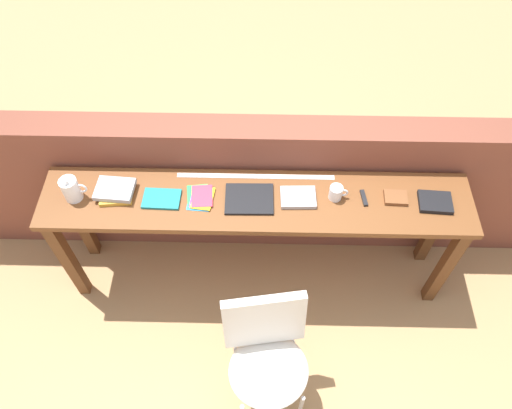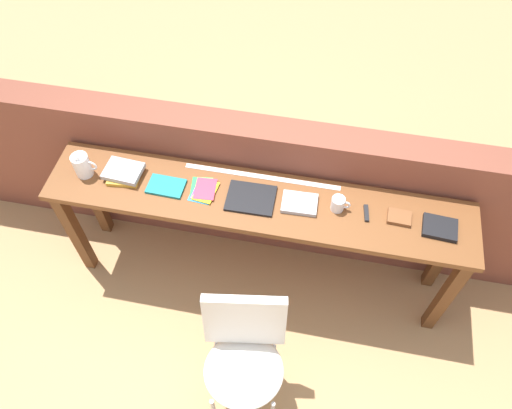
# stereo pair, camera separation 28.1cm
# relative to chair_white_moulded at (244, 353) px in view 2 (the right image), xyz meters

# --- Properties ---
(ground_plane) EXTENTS (40.00, 40.00, 0.00)m
(ground_plane) POSITION_rel_chair_white_moulded_xyz_m (-0.08, 0.47, -0.53)
(ground_plane) COLOR tan
(brick_wall_back) EXTENTS (6.00, 0.20, 1.13)m
(brick_wall_back) POSITION_rel_chair_white_moulded_xyz_m (-0.08, 1.11, 0.04)
(brick_wall_back) COLOR brown
(brick_wall_back) RESTS_ON ground
(sideboard) EXTENTS (2.50, 0.44, 0.88)m
(sideboard) POSITION_rel_chair_white_moulded_xyz_m (-0.08, 0.77, 0.21)
(sideboard) COLOR brown
(sideboard) RESTS_ON ground
(chair_white_moulded) EXTENTS (0.50, 0.52, 0.89)m
(chair_white_moulded) POSITION_rel_chair_white_moulded_xyz_m (0.00, 0.00, 0.00)
(chair_white_moulded) COLOR silver
(chair_white_moulded) RESTS_ON ground
(pitcher_white) EXTENTS (0.14, 0.10, 0.18)m
(pitcher_white) POSITION_rel_chair_white_moulded_xyz_m (-1.12, 0.77, 0.43)
(pitcher_white) COLOR white
(pitcher_white) RESTS_ON sideboard
(book_stack_leftmost) EXTENTS (0.23, 0.19, 0.05)m
(book_stack_leftmost) POSITION_rel_chair_white_moulded_xyz_m (-0.89, 0.80, 0.38)
(book_stack_leftmost) COLOR gold
(book_stack_leftmost) RESTS_ON sideboard
(magazine_cycling) EXTENTS (0.22, 0.15, 0.02)m
(magazine_cycling) POSITION_rel_chair_white_moulded_xyz_m (-0.62, 0.76, 0.36)
(magazine_cycling) COLOR #19757A
(magazine_cycling) RESTS_ON sideboard
(pamphlet_pile_colourful) EXTENTS (0.17, 0.20, 0.01)m
(pamphlet_pile_colourful) POSITION_rel_chair_white_moulded_xyz_m (-0.40, 0.78, 0.36)
(pamphlet_pile_colourful) COLOR #3399D8
(pamphlet_pile_colourful) RESTS_ON sideboard
(book_open_centre) EXTENTS (0.28, 0.22, 0.02)m
(book_open_centre) POSITION_rel_chair_white_moulded_xyz_m (-0.11, 0.77, 0.36)
(book_open_centre) COLOR black
(book_open_centre) RESTS_ON sideboard
(book_grey_hardcover) EXTENTS (0.21, 0.16, 0.03)m
(book_grey_hardcover) POSITION_rel_chair_white_moulded_xyz_m (0.17, 0.78, 0.37)
(book_grey_hardcover) COLOR #9E9EA3
(book_grey_hardcover) RESTS_ON sideboard
(mug) EXTENTS (0.11, 0.08, 0.09)m
(mug) POSITION_rel_chair_white_moulded_xyz_m (0.38, 0.80, 0.40)
(mug) COLOR white
(mug) RESTS_ON sideboard
(multitool_folded) EXTENTS (0.04, 0.11, 0.02)m
(multitool_folded) POSITION_rel_chair_white_moulded_xyz_m (0.54, 0.79, 0.36)
(multitool_folded) COLOR black
(multitool_folded) RESTS_ON sideboard
(leather_journal_brown) EXTENTS (0.13, 0.11, 0.02)m
(leather_journal_brown) POSITION_rel_chair_white_moulded_xyz_m (0.72, 0.80, 0.37)
(leather_journal_brown) COLOR brown
(leather_journal_brown) RESTS_ON sideboard
(book_repair_rightmost) EXTENTS (0.20, 0.16, 0.03)m
(book_repair_rightmost) POSITION_rel_chair_white_moulded_xyz_m (0.95, 0.77, 0.37)
(book_repair_rightmost) COLOR black
(book_repair_rightmost) RESTS_ON sideboard
(ruler_metal_back_edge) EXTENTS (0.93, 0.03, 0.00)m
(ruler_metal_back_edge) POSITION_rel_chair_white_moulded_xyz_m (-0.08, 0.94, 0.35)
(ruler_metal_back_edge) COLOR silver
(ruler_metal_back_edge) RESTS_ON sideboard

